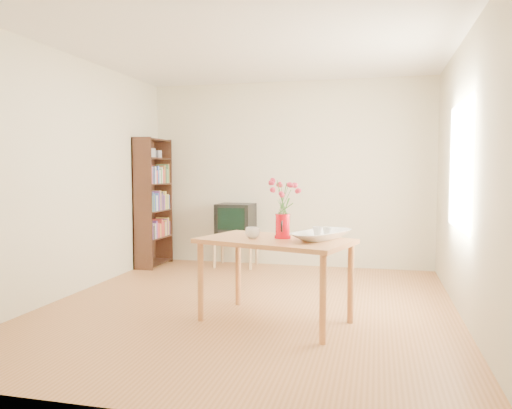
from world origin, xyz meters
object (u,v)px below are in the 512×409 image
(table, at_px, (275,249))
(pitcher, at_px, (283,227))
(mug, at_px, (252,233))
(television, at_px, (236,218))
(bowl, at_px, (322,215))

(table, relative_size, pitcher, 6.57)
(pitcher, xyz_separation_m, mug, (-0.26, -0.08, -0.05))
(table, bearing_deg, television, 130.43)
(bowl, distance_m, television, 2.79)
(mug, bearing_deg, table, -157.65)
(pitcher, height_order, bowl, bowl)
(pitcher, height_order, mug, pitcher)
(table, xyz_separation_m, television, (-1.05, 2.41, 0.02))
(pitcher, bearing_deg, television, 108.98)
(pitcher, distance_m, mug, 0.28)
(table, distance_m, bowl, 0.51)
(mug, bearing_deg, television, -55.64)
(mug, height_order, bowl, bowl)
(table, distance_m, pitcher, 0.21)
(television, bearing_deg, pitcher, -63.28)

